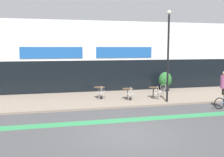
{
  "coord_description": "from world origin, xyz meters",
  "views": [
    {
      "loc": [
        -3.1,
        -9.72,
        3.47
      ],
      "look_at": [
        0.84,
        6.22,
        1.55
      ],
      "focal_mm": 42.0,
      "sensor_mm": 36.0,
      "label": 1
    }
  ],
  "objects_px": {
    "cafe_chair_2_near": "(157,92)",
    "lamp_post": "(168,50)",
    "bistro_table_2": "(153,90)",
    "bistro_table_0": "(99,90)",
    "cafe_chair_2_side": "(162,90)",
    "bistro_table_1": "(128,91)",
    "cafe_chair_0_near": "(101,92)",
    "planter_pot": "(165,81)",
    "cafe_chair_1_near": "(131,93)"
  },
  "relations": [
    {
      "from": "cafe_chair_2_near",
      "to": "planter_pot",
      "type": "bearing_deg",
      "value": -28.06
    },
    {
      "from": "cafe_chair_1_near",
      "to": "lamp_post",
      "type": "height_order",
      "value": "lamp_post"
    },
    {
      "from": "bistro_table_1",
      "to": "planter_pot",
      "type": "xyz_separation_m",
      "value": [
        3.87,
        2.53,
        0.29
      ]
    },
    {
      "from": "cafe_chair_0_near",
      "to": "cafe_chair_2_side",
      "type": "xyz_separation_m",
      "value": [
        4.17,
        -0.17,
        0.0
      ]
    },
    {
      "from": "bistro_table_0",
      "to": "bistro_table_2",
      "type": "bearing_deg",
      "value": -12.57
    },
    {
      "from": "bistro_table_2",
      "to": "cafe_chair_2_near",
      "type": "xyz_separation_m",
      "value": [
        -0.01,
        -0.63,
        0.01
      ]
    },
    {
      "from": "cafe_chair_0_near",
      "to": "planter_pot",
      "type": "bearing_deg",
      "value": -66.64
    },
    {
      "from": "bistro_table_1",
      "to": "lamp_post",
      "type": "bearing_deg",
      "value": -33.75
    },
    {
      "from": "cafe_chair_0_near",
      "to": "cafe_chair_2_side",
      "type": "height_order",
      "value": "same"
    },
    {
      "from": "cafe_chair_2_side",
      "to": "planter_pot",
      "type": "height_order",
      "value": "planter_pot"
    },
    {
      "from": "cafe_chair_0_near",
      "to": "cafe_chair_2_side",
      "type": "distance_m",
      "value": 4.18
    },
    {
      "from": "bistro_table_0",
      "to": "cafe_chair_0_near",
      "type": "distance_m",
      "value": 0.63
    },
    {
      "from": "cafe_chair_2_side",
      "to": "lamp_post",
      "type": "xyz_separation_m",
      "value": [
        -0.31,
        -1.44,
        2.69
      ]
    },
    {
      "from": "bistro_table_0",
      "to": "planter_pot",
      "type": "relative_size",
      "value": 0.5
    },
    {
      "from": "planter_pot",
      "to": "lamp_post",
      "type": "height_order",
      "value": "lamp_post"
    },
    {
      "from": "bistro_table_0",
      "to": "cafe_chair_2_near",
      "type": "xyz_separation_m",
      "value": [
        3.54,
        -1.42,
        -0.02
      ]
    },
    {
      "from": "lamp_post",
      "to": "bistro_table_0",
      "type": "bearing_deg",
      "value": 149.9
    },
    {
      "from": "cafe_chair_2_near",
      "to": "lamp_post",
      "type": "distance_m",
      "value": 2.83
    },
    {
      "from": "cafe_chair_1_near",
      "to": "cafe_chair_2_side",
      "type": "bearing_deg",
      "value": -68.25
    },
    {
      "from": "bistro_table_0",
      "to": "bistro_table_1",
      "type": "bearing_deg",
      "value": -25.25
    },
    {
      "from": "bistro_table_0",
      "to": "lamp_post",
      "type": "bearing_deg",
      "value": -30.1
    },
    {
      "from": "bistro_table_2",
      "to": "cafe_chair_2_near",
      "type": "distance_m",
      "value": 0.63
    },
    {
      "from": "cafe_chair_0_near",
      "to": "planter_pot",
      "type": "height_order",
      "value": "planter_pot"
    },
    {
      "from": "bistro_table_1",
      "to": "cafe_chair_0_near",
      "type": "relative_size",
      "value": 0.82
    },
    {
      "from": "bistro_table_1",
      "to": "cafe_chair_2_side",
      "type": "distance_m",
      "value": 2.44
    },
    {
      "from": "cafe_chair_2_near",
      "to": "cafe_chair_2_side",
      "type": "distance_m",
      "value": 0.89
    },
    {
      "from": "bistro_table_1",
      "to": "cafe_chair_1_near",
      "type": "xyz_separation_m",
      "value": [
        -0.01,
        -0.63,
        0.01
      ]
    },
    {
      "from": "lamp_post",
      "to": "bistro_table_1",
      "type": "bearing_deg",
      "value": 146.25
    },
    {
      "from": "cafe_chair_0_near",
      "to": "planter_pot",
      "type": "xyz_separation_m",
      "value": [
        5.6,
        2.34,
        0.28
      ]
    },
    {
      "from": "bistro_table_0",
      "to": "cafe_chair_1_near",
      "type": "bearing_deg",
      "value": -39.89
    },
    {
      "from": "planter_pot",
      "to": "bistro_table_0",
      "type": "bearing_deg",
      "value": -163.0
    },
    {
      "from": "cafe_chair_2_near",
      "to": "planter_pot",
      "type": "relative_size",
      "value": 0.61
    },
    {
      "from": "cafe_chair_2_near",
      "to": "cafe_chair_2_side",
      "type": "xyz_separation_m",
      "value": [
        0.63,
        0.62,
        0.0
      ]
    },
    {
      "from": "cafe_chair_1_near",
      "to": "cafe_chair_2_side",
      "type": "distance_m",
      "value": 2.53
    },
    {
      "from": "bistro_table_2",
      "to": "cafe_chair_2_side",
      "type": "distance_m",
      "value": 0.63
    },
    {
      "from": "bistro_table_1",
      "to": "cafe_chair_1_near",
      "type": "height_order",
      "value": "cafe_chair_1_near"
    },
    {
      "from": "bistro_table_2",
      "to": "planter_pot",
      "type": "relative_size",
      "value": 0.49
    },
    {
      "from": "bistro_table_2",
      "to": "cafe_chair_2_side",
      "type": "height_order",
      "value": "cafe_chair_2_side"
    },
    {
      "from": "lamp_post",
      "to": "cafe_chair_2_side",
      "type": "bearing_deg",
      "value": 77.86
    },
    {
      "from": "bistro_table_2",
      "to": "cafe_chair_1_near",
      "type": "xyz_separation_m",
      "value": [
        -1.82,
        -0.65,
        0.01
      ]
    },
    {
      "from": "bistro_table_0",
      "to": "bistro_table_1",
      "type": "relative_size",
      "value": 1.01
    },
    {
      "from": "bistro_table_2",
      "to": "cafe_chair_2_near",
      "type": "height_order",
      "value": "cafe_chair_2_near"
    },
    {
      "from": "cafe_chair_2_side",
      "to": "lamp_post",
      "type": "bearing_deg",
      "value": 82.2
    },
    {
      "from": "bistro_table_1",
      "to": "cafe_chair_2_side",
      "type": "xyz_separation_m",
      "value": [
        2.44,
        0.02,
        0.01
      ]
    },
    {
      "from": "lamp_post",
      "to": "cafe_chair_1_near",
      "type": "bearing_deg",
      "value": 159.57
    },
    {
      "from": "bistro_table_2",
      "to": "cafe_chair_2_side",
      "type": "bearing_deg",
      "value": -0.52
    },
    {
      "from": "cafe_chair_2_near",
      "to": "planter_pot",
      "type": "distance_m",
      "value": 3.76
    },
    {
      "from": "cafe_chair_2_near",
      "to": "cafe_chair_0_near",
      "type": "bearing_deg",
      "value": 82.74
    },
    {
      "from": "cafe_chair_0_near",
      "to": "lamp_post",
      "type": "relative_size",
      "value": 0.16
    },
    {
      "from": "bistro_table_1",
      "to": "planter_pot",
      "type": "height_order",
      "value": "planter_pot"
    }
  ]
}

